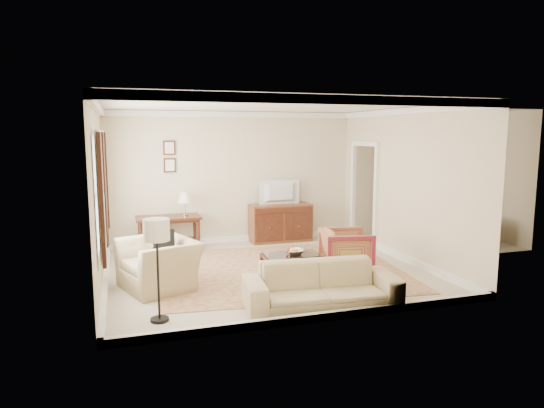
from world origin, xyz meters
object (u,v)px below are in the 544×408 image
striped_armchair (346,249)px  sofa (321,278)px  coffee_table (292,260)px  tv (281,185)px  writing_desk (169,222)px  sideboard (280,223)px  club_armchair (159,256)px

striped_armchair → sofa: (-1.09, -1.45, -0.00)m
coffee_table → tv: bearing=75.4°
writing_desk → sideboard: 2.50m
writing_desk → club_armchair: size_ratio=1.11×
sideboard → coffee_table: (-0.72, -2.76, -0.11)m
tv → club_armchair: 3.96m
writing_desk → club_armchair: club_armchair is taller
sideboard → sofa: size_ratio=0.64×
striped_armchair → sofa: 1.82m
sofa → club_armchair: bearing=148.9°
tv → club_armchair: tv is taller
tv → striped_armchair: bearing=96.2°
writing_desk → coffee_table: 3.19m
writing_desk → club_armchair: 2.52m
writing_desk → tv: bearing=2.6°
sideboard → striped_armchair: size_ratio=1.63×
coffee_table → striped_armchair: size_ratio=1.19×
sideboard → coffee_table: sideboard is taller
coffee_table → sideboard: bearing=75.5°
tv → sofa: bearing=79.2°
sideboard → striped_armchair: sideboard is taller
striped_armchair → writing_desk: bearing=59.0°
writing_desk → tv: tv is taller
sideboard → sofa: (-0.80, -4.19, -0.00)m
coffee_table → striped_armchair: bearing=1.5°
sideboard → club_armchair: bearing=-137.7°
writing_desk → coffee_table: bearing=-55.9°
sideboard → tv: bearing=-90.0°
writing_desk → sideboard: (2.49, 0.13, -0.18)m
striped_armchair → club_armchair: (-3.18, 0.12, 0.09)m
striped_armchair → sofa: bearing=155.0°
writing_desk → sideboard: sideboard is taller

